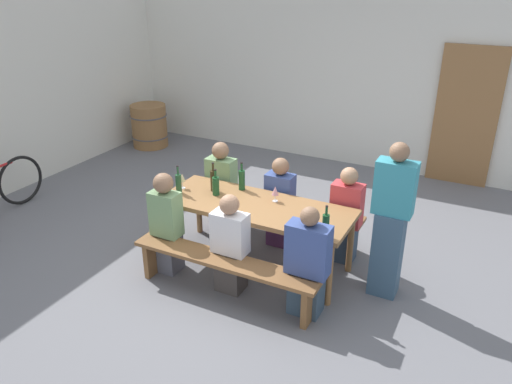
# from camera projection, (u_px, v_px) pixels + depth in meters

# --- Properties ---
(ground_plane) EXTENTS (24.00, 24.00, 0.00)m
(ground_plane) POSITION_uv_depth(u_px,v_px,m) (256.00, 263.00, 5.77)
(ground_plane) COLOR slate
(back_wall) EXTENTS (14.00, 0.20, 3.20)m
(back_wall) POSITION_uv_depth(u_px,v_px,m) (360.00, 69.00, 8.10)
(back_wall) COLOR silver
(back_wall) RESTS_ON ground
(wooden_door) EXTENTS (0.90, 0.06, 2.10)m
(wooden_door) POSITION_uv_depth(u_px,v_px,m) (466.00, 117.00, 7.50)
(wooden_door) COLOR olive
(wooden_door) RESTS_ON ground
(tasting_table) EXTENTS (2.13, 0.81, 0.75)m
(tasting_table) POSITION_uv_depth(u_px,v_px,m) (256.00, 211.00, 5.49)
(tasting_table) COLOR olive
(tasting_table) RESTS_ON ground
(bench_near) EXTENTS (2.03, 0.30, 0.45)m
(bench_near) POSITION_uv_depth(u_px,v_px,m) (224.00, 267.00, 5.06)
(bench_near) COLOR brown
(bench_near) RESTS_ON ground
(bench_far) EXTENTS (2.03, 0.30, 0.45)m
(bench_far) POSITION_uv_depth(u_px,v_px,m) (282.00, 211.00, 6.19)
(bench_far) COLOR brown
(bench_far) RESTS_ON ground
(wine_bottle_0) EXTENTS (0.08, 0.08, 0.31)m
(wine_bottle_0) POSITION_uv_depth(u_px,v_px,m) (216.00, 185.00, 5.65)
(wine_bottle_0) COLOR #194723
(wine_bottle_0) RESTS_ON tasting_table
(wine_bottle_1) EXTENTS (0.07, 0.07, 0.33)m
(wine_bottle_1) POSITION_uv_depth(u_px,v_px,m) (179.00, 183.00, 5.69)
(wine_bottle_1) COLOR #234C2D
(wine_bottle_1) RESTS_ON tasting_table
(wine_bottle_2) EXTENTS (0.07, 0.07, 0.34)m
(wine_bottle_2) POSITION_uv_depth(u_px,v_px,m) (213.00, 180.00, 5.75)
(wine_bottle_2) COLOR #332814
(wine_bottle_2) RESTS_ON tasting_table
(wine_bottle_3) EXTENTS (0.08, 0.08, 0.34)m
(wine_bottle_3) POSITION_uv_depth(u_px,v_px,m) (242.00, 179.00, 5.78)
(wine_bottle_3) COLOR #194723
(wine_bottle_3) RESTS_ON tasting_table
(wine_bottle_4) EXTENTS (0.07, 0.07, 0.33)m
(wine_bottle_4) POSITION_uv_depth(u_px,v_px,m) (326.00, 225.00, 4.77)
(wine_bottle_4) COLOR #194723
(wine_bottle_4) RESTS_ON tasting_table
(wine_glass_0) EXTENTS (0.07, 0.07, 0.18)m
(wine_glass_0) POSITION_uv_depth(u_px,v_px,m) (182.00, 178.00, 5.81)
(wine_glass_0) COLOR silver
(wine_glass_0) RESTS_ON tasting_table
(wine_glass_1) EXTENTS (0.08, 0.08, 0.18)m
(wine_glass_1) POSITION_uv_depth(u_px,v_px,m) (275.00, 191.00, 5.49)
(wine_glass_1) COLOR silver
(wine_glass_1) RESTS_ON tasting_table
(seated_guest_near_0) EXTENTS (0.32, 0.24, 1.17)m
(seated_guest_near_0) POSITION_uv_depth(u_px,v_px,m) (167.00, 224.00, 5.42)
(seated_guest_near_0) COLOR #53545D
(seated_guest_near_0) RESTS_ON ground
(seated_guest_near_1) EXTENTS (0.37, 0.24, 1.09)m
(seated_guest_near_1) POSITION_uv_depth(u_px,v_px,m) (230.00, 246.00, 5.12)
(seated_guest_near_1) COLOR #433C38
(seated_guest_near_1) RESTS_ON ground
(seated_guest_near_2) EXTENTS (0.41, 0.24, 1.14)m
(seated_guest_near_2) POSITION_uv_depth(u_px,v_px,m) (307.00, 265.00, 4.76)
(seated_guest_near_2) COLOR #334759
(seated_guest_near_2) RESTS_ON ground
(seated_guest_far_0) EXTENTS (0.36, 0.24, 1.18)m
(seated_guest_far_0) POSITION_uv_depth(u_px,v_px,m) (222.00, 188.00, 6.31)
(seated_guest_far_0) COLOR #3E2849
(seated_guest_far_0) RESTS_ON ground
(seated_guest_far_1) EXTENTS (0.33, 0.24, 1.11)m
(seated_guest_far_1) POSITION_uv_depth(u_px,v_px,m) (280.00, 203.00, 5.98)
(seated_guest_far_1) COLOR #4E274A
(seated_guest_far_1) RESTS_ON ground
(seated_guest_far_2) EXTENTS (0.35, 0.24, 1.14)m
(seated_guest_far_2) POSITION_uv_depth(u_px,v_px,m) (346.00, 217.00, 5.64)
(seated_guest_far_2) COLOR #2F4258
(seated_guest_far_2) RESTS_ON ground
(standing_host) EXTENTS (0.38, 0.24, 1.65)m
(standing_host) POSITION_uv_depth(u_px,v_px,m) (390.00, 224.00, 4.95)
(standing_host) COLOR #37546C
(standing_host) RESTS_ON ground
(wine_barrel) EXTENTS (0.68, 0.68, 0.78)m
(wine_barrel) POSITION_uv_depth(u_px,v_px,m) (149.00, 126.00, 9.35)
(wine_barrel) COLOR olive
(wine_barrel) RESTS_ON ground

